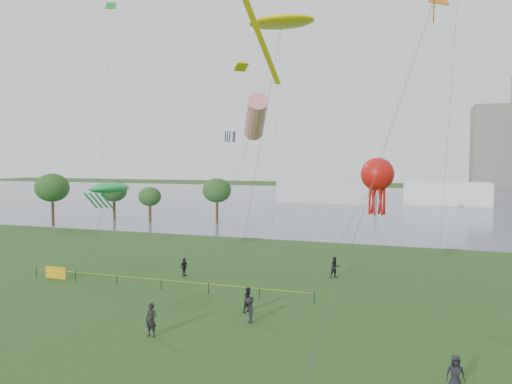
% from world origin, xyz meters
% --- Properties ---
extents(lake, '(400.00, 120.00, 0.08)m').
position_xyz_m(lake, '(0.00, 100.00, 0.02)').
color(lake, slate).
rests_on(lake, ground_plane).
extents(building_low, '(16.00, 18.00, 28.00)m').
position_xyz_m(building_low, '(32.00, 168.00, 14.00)').
color(building_low, slate).
rests_on(building_low, ground_plane).
extents(pavilion_left, '(22.00, 8.00, 6.00)m').
position_xyz_m(pavilion_left, '(-12.00, 95.00, 3.00)').
color(pavilion_left, silver).
rests_on(pavilion_left, ground_plane).
extents(pavilion_right, '(18.00, 7.00, 5.00)m').
position_xyz_m(pavilion_right, '(14.00, 98.00, 2.50)').
color(pavilion_right, white).
rests_on(pavilion_right, ground_plane).
extents(trees, '(26.95, 15.75, 7.89)m').
position_xyz_m(trees, '(-34.86, 47.80, 5.14)').
color(trees, '#3C291B').
rests_on(trees, ground_plane).
extents(fence, '(24.07, 0.07, 1.05)m').
position_xyz_m(fence, '(-15.39, 14.42, 0.55)').
color(fence, black).
rests_on(fence, ground_plane).
extents(spectator_a, '(0.97, 1.03, 1.67)m').
position_xyz_m(spectator_a, '(-0.90, 11.15, 0.83)').
color(spectator_a, black).
rests_on(spectator_a, ground_plane).
extents(spectator_b, '(1.09, 1.14, 1.55)m').
position_xyz_m(spectator_b, '(-0.16, 9.25, 0.78)').
color(spectator_b, black).
rests_on(spectator_b, ground_plane).
extents(spectator_c, '(0.59, 0.98, 1.57)m').
position_xyz_m(spectator_c, '(-9.63, 18.97, 0.78)').
color(spectator_c, black).
rests_on(spectator_c, ground_plane).
extents(spectator_d, '(0.86, 0.63, 1.62)m').
position_xyz_m(spectator_d, '(11.30, 3.52, 0.81)').
color(spectator_d, black).
rests_on(spectator_d, ground_plane).
extents(spectator_f, '(0.72, 0.49, 1.91)m').
position_xyz_m(spectator_f, '(-4.60, 5.20, 0.95)').
color(spectator_f, black).
rests_on(spectator_f, ground_plane).
extents(spectator_g, '(1.10, 1.05, 1.78)m').
position_xyz_m(spectator_g, '(2.73, 22.54, 0.89)').
color(spectator_g, black).
rests_on(spectator_g, ground_plane).
extents(kite_stingray, '(4.78, 9.97, 20.06)m').
position_xyz_m(kite_stingray, '(-0.02, 15.36, 19.60)').
color(kite_stingray, '#3F3F42').
extents(kite_windsock, '(5.80, 5.33, 15.32)m').
position_xyz_m(kite_windsock, '(-3.62, 20.32, 13.46)').
color(kite_windsock, '#3F3F42').
extents(kite_creature, '(2.64, 8.26, 7.96)m').
position_xyz_m(kite_creature, '(-16.56, 18.28, 7.47)').
color(kite_creature, '#3F3F42').
extents(kite_octopus, '(5.70, 6.98, 10.15)m').
position_xyz_m(kite_octopus, '(6.60, 17.30, 8.90)').
color(kite_octopus, '#3F3F42').
extents(kite_delta, '(5.36, 16.00, 19.91)m').
position_xyz_m(kite_delta, '(9.89, 10.23, 18.19)').
color(kite_delta, '#3F3F42').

